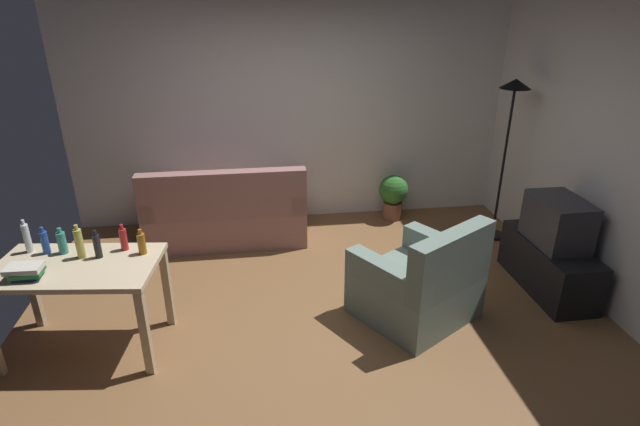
{
  "coord_description": "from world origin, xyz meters",
  "views": [
    {
      "loc": [
        -0.49,
        -3.73,
        2.63
      ],
      "look_at": [
        0.1,
        0.5,
        0.75
      ],
      "focal_mm": 28.23,
      "sensor_mm": 36.0,
      "label": 1
    }
  ],
  "objects_px": {
    "desk": "(78,277)",
    "bottle_squat": "(79,243)",
    "armchair": "(420,284)",
    "bottle_dark": "(97,246)",
    "bottle_red": "(124,239)",
    "torchiere_lamp": "(511,117)",
    "bottle_amber": "(142,243)",
    "bottle_tall": "(62,242)",
    "tv": "(558,222)",
    "book_stack": "(26,271)",
    "tv_stand": "(549,265)",
    "bottle_clear": "(27,238)",
    "couch": "(226,215)",
    "bottle_blue": "(45,242)",
    "potted_plant": "(393,194)"
  },
  "relations": [
    {
      "from": "desk",
      "to": "bottle_squat",
      "type": "height_order",
      "value": "bottle_squat"
    },
    {
      "from": "desk",
      "to": "armchair",
      "type": "xyz_separation_m",
      "value": [
        2.74,
        0.05,
        -0.33
      ]
    },
    {
      "from": "bottle_dark",
      "to": "bottle_red",
      "type": "height_order",
      "value": "bottle_dark"
    },
    {
      "from": "torchiere_lamp",
      "to": "bottle_amber",
      "type": "distance_m",
      "value": 3.91
    },
    {
      "from": "bottle_squat",
      "to": "bottle_tall",
      "type": "bearing_deg",
      "value": 149.63
    },
    {
      "from": "tv",
      "to": "torchiere_lamp",
      "type": "height_order",
      "value": "torchiere_lamp"
    },
    {
      "from": "bottle_squat",
      "to": "book_stack",
      "type": "height_order",
      "value": "bottle_squat"
    },
    {
      "from": "tv_stand",
      "to": "bottle_amber",
      "type": "height_order",
      "value": "bottle_amber"
    },
    {
      "from": "bottle_clear",
      "to": "bottle_red",
      "type": "xyz_separation_m",
      "value": [
        0.73,
        -0.06,
        -0.03
      ]
    },
    {
      "from": "couch",
      "to": "armchair",
      "type": "bearing_deg",
      "value": 134.23
    },
    {
      "from": "bottle_clear",
      "to": "book_stack",
      "type": "height_order",
      "value": "bottle_clear"
    },
    {
      "from": "bottle_tall",
      "to": "bottle_squat",
      "type": "relative_size",
      "value": 0.78
    },
    {
      "from": "torchiere_lamp",
      "to": "book_stack",
      "type": "relative_size",
      "value": 7.35
    },
    {
      "from": "tv_stand",
      "to": "desk",
      "type": "xyz_separation_m",
      "value": [
        -4.1,
        -0.34,
        0.41
      ]
    },
    {
      "from": "tv",
      "to": "book_stack",
      "type": "relative_size",
      "value": 2.44
    },
    {
      "from": "tv_stand",
      "to": "torchiere_lamp",
      "type": "height_order",
      "value": "torchiere_lamp"
    },
    {
      "from": "bottle_dark",
      "to": "couch",
      "type": "bearing_deg",
      "value": 62.9
    },
    {
      "from": "tv",
      "to": "desk",
      "type": "bearing_deg",
      "value": 94.67
    },
    {
      "from": "bottle_squat",
      "to": "bottle_red",
      "type": "height_order",
      "value": "bottle_squat"
    },
    {
      "from": "bottle_blue",
      "to": "bottle_dark",
      "type": "xyz_separation_m",
      "value": [
        0.42,
        -0.12,
        0.0
      ]
    },
    {
      "from": "bottle_tall",
      "to": "bottle_amber",
      "type": "distance_m",
      "value": 0.62
    },
    {
      "from": "tv",
      "to": "book_stack",
      "type": "bearing_deg",
      "value": 96.39
    },
    {
      "from": "torchiere_lamp",
      "to": "bottle_tall",
      "type": "height_order",
      "value": "torchiere_lamp"
    },
    {
      "from": "couch",
      "to": "tv_stand",
      "type": "bearing_deg",
      "value": 154.45
    },
    {
      "from": "bottle_blue",
      "to": "bottle_squat",
      "type": "xyz_separation_m",
      "value": [
        0.29,
        -0.11,
        0.03
      ]
    },
    {
      "from": "torchiere_lamp",
      "to": "potted_plant",
      "type": "height_order",
      "value": "torchiere_lamp"
    },
    {
      "from": "couch",
      "to": "bottle_amber",
      "type": "xyz_separation_m",
      "value": [
        -0.55,
        -1.7,
        0.54
      ]
    },
    {
      "from": "bottle_clear",
      "to": "bottle_red",
      "type": "bearing_deg",
      "value": -5.05
    },
    {
      "from": "armchair",
      "to": "bottle_amber",
      "type": "bearing_deg",
      "value": -33.16
    },
    {
      "from": "bottle_tall",
      "to": "torchiere_lamp",
      "type": "bearing_deg",
      "value": 16.53
    },
    {
      "from": "potted_plant",
      "to": "bottle_tall",
      "type": "bearing_deg",
      "value": -149.14
    },
    {
      "from": "tv",
      "to": "bottle_dark",
      "type": "height_order",
      "value": "bottle_dark"
    },
    {
      "from": "tv",
      "to": "bottle_squat",
      "type": "distance_m",
      "value": 4.09
    },
    {
      "from": "couch",
      "to": "potted_plant",
      "type": "height_order",
      "value": "couch"
    },
    {
      "from": "bottle_tall",
      "to": "bottle_red",
      "type": "relative_size",
      "value": 0.99
    },
    {
      "from": "bottle_dark",
      "to": "bottle_amber",
      "type": "relative_size",
      "value": 1.11
    },
    {
      "from": "bottle_clear",
      "to": "bottle_dark",
      "type": "distance_m",
      "value": 0.59
    },
    {
      "from": "potted_plant",
      "to": "armchair",
      "type": "xyz_separation_m",
      "value": [
        -0.33,
        -2.06,
        -0.01
      ]
    },
    {
      "from": "bottle_tall",
      "to": "bottle_amber",
      "type": "relative_size",
      "value": 1.03
    },
    {
      "from": "desk",
      "to": "bottle_dark",
      "type": "distance_m",
      "value": 0.28
    },
    {
      "from": "couch",
      "to": "book_stack",
      "type": "relative_size",
      "value": 7.17
    },
    {
      "from": "couch",
      "to": "bottle_red",
      "type": "bearing_deg",
      "value": 66.26
    },
    {
      "from": "bottle_blue",
      "to": "tv",
      "type": "bearing_deg",
      "value": 1.59
    },
    {
      "from": "couch",
      "to": "desk",
      "type": "distance_m",
      "value": 2.11
    },
    {
      "from": "couch",
      "to": "torchiere_lamp",
      "type": "height_order",
      "value": "torchiere_lamp"
    },
    {
      "from": "book_stack",
      "to": "bottle_clear",
      "type": "bearing_deg",
      "value": 107.46
    },
    {
      "from": "bottle_amber",
      "to": "tv",
      "type": "bearing_deg",
      "value": 3.58
    },
    {
      "from": "tv_stand",
      "to": "book_stack",
      "type": "xyz_separation_m",
      "value": [
        -4.38,
        -0.49,
        0.57
      ]
    },
    {
      "from": "couch",
      "to": "bottle_squat",
      "type": "distance_m",
      "value": 2.05
    },
    {
      "from": "bottle_dark",
      "to": "desk",
      "type": "bearing_deg",
      "value": -149.52
    }
  ]
}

